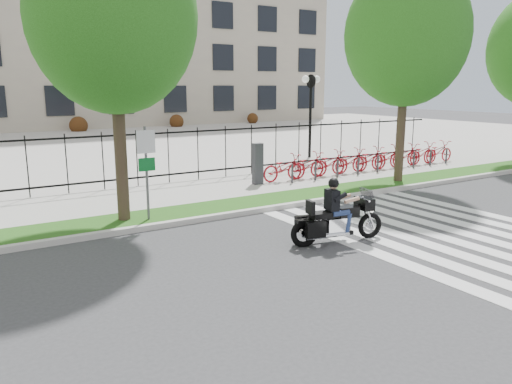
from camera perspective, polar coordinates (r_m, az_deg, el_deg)
ground at (r=10.51m, az=3.52°, el=-8.48°), size 120.00×120.00×0.00m
curb at (r=13.87m, az=-6.39°, el=-3.11°), size 60.00×0.20×0.15m
grass_verge at (r=14.61m, az=-7.84°, el=-2.36°), size 60.00×1.50×0.15m
sidewalk at (r=16.87m, az=-11.35°, el=-0.54°), size 60.00×3.50×0.15m
plaza at (r=33.68m, az=-22.14°, el=4.97°), size 80.00×34.00×0.10m
crosswalk_stripes at (r=13.76m, az=20.14°, el=-4.20°), size 5.70×8.00×0.01m
iron_fence at (r=18.30m, az=-13.46°, el=3.76°), size 30.00×0.06×2.00m
office_building at (r=53.58m, az=-27.04°, el=17.53°), size 60.00×21.90×20.15m
lamp_post_right at (r=25.46m, az=6.28°, el=10.91°), size 1.06×0.70×4.25m
street_tree_1 at (r=13.62m, az=-16.04°, el=18.71°), size 4.23×4.23×7.66m
street_tree_2 at (r=19.51m, az=16.83°, el=16.79°), size 4.45×4.45×7.88m
bike_share_station at (r=21.65m, az=12.71°, el=3.71°), size 11.13×0.87×1.50m
sign_pole_regulatory at (r=13.48m, az=-12.41°, el=3.48°), size 0.50×0.09×2.50m
motorcycle_rider at (r=12.03m, az=9.30°, el=-2.80°), size 2.45×0.95×1.90m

